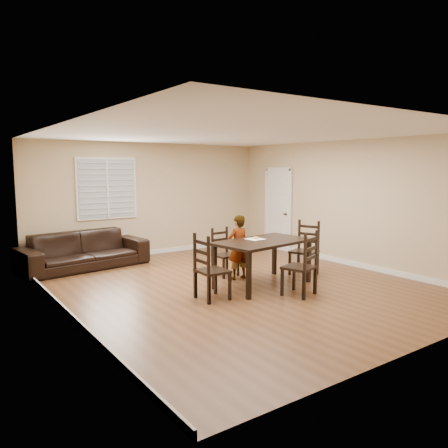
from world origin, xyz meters
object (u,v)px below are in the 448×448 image
at_px(chair_far, 306,267).
at_px(chair_near, 222,253).
at_px(donut, 256,238).
at_px(chair_left, 206,271).
at_px(dining_table, 263,245).
at_px(chair_right, 307,249).
at_px(child, 238,247).
at_px(sofa, 84,250).

bearing_deg(chair_far, chair_near, -100.36).
bearing_deg(chair_far, donut, -100.73).
bearing_deg(chair_near, chair_left, -137.82).
relative_size(dining_table, chair_near, 1.99).
relative_size(chair_near, chair_far, 0.87).
height_order(chair_near, chair_right, chair_right).
bearing_deg(chair_far, chair_left, -45.83).
xyz_separation_m(chair_far, child, (-0.24, 1.55, 0.12)).
height_order(chair_far, sofa, chair_far).
bearing_deg(chair_right, chair_far, -65.33).
relative_size(dining_table, sofa, 0.72).
bearing_deg(donut, chair_far, -81.90).
height_order(chair_far, chair_left, chair_far).
bearing_deg(chair_left, donut, -73.52).
height_order(donut, sofa, donut).
bearing_deg(chair_near, chair_far, -86.16).
distance_m(chair_far, chair_left, 1.66).
bearing_deg(chair_near, dining_table, -87.02).
bearing_deg(donut, chair_right, 0.49).
distance_m(dining_table, donut, 0.23).
bearing_deg(chair_left, dining_table, -81.83).
distance_m(donut, sofa, 3.77).
bearing_deg(sofa, child, -58.07).
height_order(chair_right, sofa, chair_right).
bearing_deg(chair_near, chair_right, -35.70).
xyz_separation_m(dining_table, chair_right, (1.32, 0.21, -0.25)).
height_order(dining_table, chair_near, chair_near).
bearing_deg(chair_far, sofa, -79.01).
height_order(chair_near, child, child).
distance_m(dining_table, chair_near, 1.15).
height_order(child, sofa, child).
xyz_separation_m(chair_near, chair_right, (1.47, -0.88, 0.06)).
height_order(chair_right, donut, chair_right).
bearing_deg(chair_near, sofa, 129.69).
bearing_deg(dining_table, chair_far, -88.47).
height_order(dining_table, donut, donut).
relative_size(chair_near, child, 0.77).
bearing_deg(sofa, donut, -61.31).
bearing_deg(donut, child, 100.82).
xyz_separation_m(chair_right, sofa, (-3.53, 3.00, -0.10)).
bearing_deg(child, chair_far, 98.69).
bearing_deg(chair_far, dining_table, -99.35).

